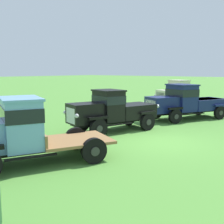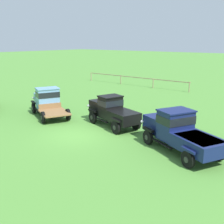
# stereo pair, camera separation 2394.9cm
# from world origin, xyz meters

# --- Properties ---
(ground_plane) EXTENTS (240.00, 240.00, 0.00)m
(ground_plane) POSITION_xyz_m (0.00, 0.00, 0.00)
(ground_plane) COLOR #518E38
(vintage_truck_second_in_line) EXTENTS (5.59, 3.79, 2.25)m
(vintage_truck_second_in_line) POSITION_xyz_m (-5.74, 2.11, 1.16)
(vintage_truck_second_in_line) COLOR black
(vintage_truck_second_in_line) RESTS_ON ground
(vintage_truck_midrow_center) EXTENTS (5.00, 2.94, 2.14)m
(vintage_truck_midrow_center) POSITION_xyz_m (0.32, 3.03, 1.10)
(vintage_truck_midrow_center) COLOR black
(vintage_truck_midrow_center) RESTS_ON ground
(vintage_truck_far_side) EXTENTS (5.78, 3.93, 2.24)m
(vintage_truck_far_side) POSITION_xyz_m (6.10, 1.73, 1.12)
(vintage_truck_far_side) COLOR black
(vintage_truck_far_side) RESTS_ON ground
(vintage_truck_back_of_row) EXTENTS (4.97, 3.36, 2.31)m
(vintage_truck_back_of_row) POSITION_xyz_m (10.66, 4.63, 1.17)
(vintage_truck_back_of_row) COLOR black
(vintage_truck_back_of_row) RESTS_ON ground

